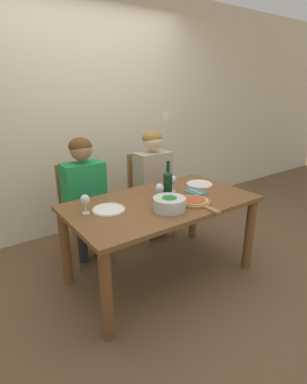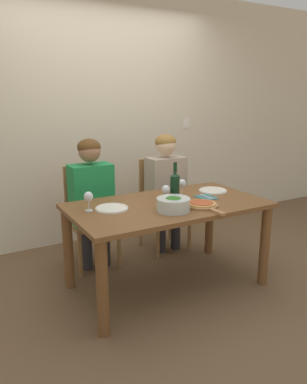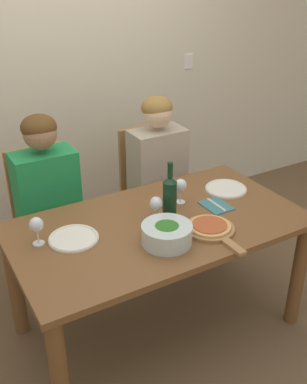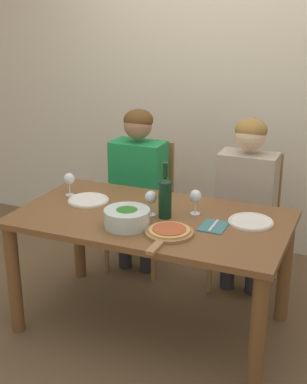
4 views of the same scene
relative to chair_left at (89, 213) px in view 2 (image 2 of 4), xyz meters
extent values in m
plane|color=brown|center=(0.40, -0.79, -0.50)|extent=(40.00, 40.00, 0.00)
cube|color=beige|center=(0.40, 0.60, 0.85)|extent=(10.00, 0.05, 2.70)
cube|color=white|center=(1.50, 0.58, 0.75)|extent=(0.08, 0.01, 0.12)
cube|color=brown|center=(0.40, -0.79, 0.22)|extent=(1.59, 0.87, 0.04)
cylinder|color=brown|center=(-0.33, -1.17, -0.15)|extent=(0.08, 0.08, 0.69)
cylinder|color=brown|center=(1.13, -1.17, -0.15)|extent=(0.08, 0.08, 0.69)
cylinder|color=brown|center=(-0.33, -0.41, -0.15)|extent=(0.08, 0.08, 0.69)
cylinder|color=brown|center=(1.13, -0.41, -0.15)|extent=(0.08, 0.08, 0.69)
cube|color=#9E7042|center=(0.00, -0.08, -0.08)|extent=(0.42, 0.42, 0.04)
cube|color=#9E7042|center=(0.00, 0.12, 0.19)|extent=(0.38, 0.03, 0.50)
cylinder|color=#9E7042|center=(-0.19, -0.27, -0.29)|extent=(0.04, 0.04, 0.40)
cylinder|color=#9E7042|center=(0.19, -0.27, -0.29)|extent=(0.04, 0.04, 0.40)
cylinder|color=#9E7042|center=(-0.19, 0.11, -0.29)|extent=(0.04, 0.04, 0.40)
cylinder|color=#9E7042|center=(0.19, 0.11, -0.29)|extent=(0.04, 0.04, 0.40)
cube|color=#9E7042|center=(0.80, -0.08, -0.08)|extent=(0.42, 0.42, 0.04)
cube|color=#9E7042|center=(0.80, 0.12, 0.19)|extent=(0.38, 0.03, 0.50)
cylinder|color=#9E7042|center=(0.61, -0.27, -0.29)|extent=(0.04, 0.04, 0.40)
cylinder|color=#9E7042|center=(0.99, -0.27, -0.29)|extent=(0.04, 0.04, 0.40)
cylinder|color=#9E7042|center=(0.61, 0.11, -0.29)|extent=(0.04, 0.04, 0.40)
cylinder|color=#9E7042|center=(0.99, 0.11, -0.29)|extent=(0.04, 0.04, 0.40)
cylinder|color=#28282D|center=(-0.09, -0.16, -0.28)|extent=(0.10, 0.10, 0.44)
cylinder|color=#28282D|center=(0.09, -0.16, -0.28)|extent=(0.10, 0.10, 0.44)
cube|color=#1E8C47|center=(0.00, -0.10, 0.21)|extent=(0.38, 0.22, 0.54)
cylinder|color=#1E8C47|center=(-0.20, -0.34, 0.06)|extent=(0.07, 0.31, 0.14)
cylinder|color=#1E8C47|center=(0.20, -0.34, 0.06)|extent=(0.07, 0.31, 0.14)
sphere|color=#9E7051|center=(0.00, -0.10, 0.60)|extent=(0.20, 0.20, 0.20)
ellipsoid|color=#563819|center=(0.00, -0.09, 0.64)|extent=(0.21, 0.21, 0.15)
cylinder|color=#28282D|center=(0.71, -0.16, -0.28)|extent=(0.10, 0.10, 0.44)
cylinder|color=#28282D|center=(0.89, -0.16, -0.28)|extent=(0.10, 0.10, 0.44)
cube|color=tan|center=(0.80, -0.10, 0.21)|extent=(0.38, 0.22, 0.54)
cylinder|color=tan|center=(0.60, -0.34, 0.06)|extent=(0.07, 0.31, 0.14)
cylinder|color=tan|center=(1.00, -0.34, 0.06)|extent=(0.07, 0.31, 0.14)
sphere|color=beige|center=(0.80, -0.10, 0.60)|extent=(0.20, 0.20, 0.20)
ellipsoid|color=olive|center=(0.80, -0.09, 0.64)|extent=(0.21, 0.21, 0.15)
cylinder|color=black|center=(0.48, -0.77, 0.34)|extent=(0.08, 0.08, 0.22)
cone|color=black|center=(0.48, -0.77, 0.47)|extent=(0.08, 0.08, 0.03)
cylinder|color=black|center=(0.48, -0.77, 0.52)|extent=(0.03, 0.03, 0.08)
cylinder|color=silver|center=(0.33, -0.98, 0.28)|extent=(0.26, 0.26, 0.10)
ellipsoid|color=#2D6B23|center=(0.33, -0.98, 0.29)|extent=(0.21, 0.21, 0.11)
cylinder|color=silver|center=(-0.06, -0.72, 0.24)|extent=(0.26, 0.26, 0.01)
torus|color=silver|center=(-0.06, -0.72, 0.25)|extent=(0.25, 0.25, 0.02)
cylinder|color=silver|center=(0.96, -0.66, 0.24)|extent=(0.26, 0.26, 0.01)
torus|color=silver|center=(0.96, -0.66, 0.25)|extent=(0.25, 0.25, 0.02)
cylinder|color=#9E7042|center=(0.59, -0.99, 0.24)|extent=(0.26, 0.26, 0.02)
cube|color=#9E7042|center=(0.59, -1.19, 0.24)|extent=(0.04, 0.14, 0.02)
cylinder|color=tan|center=(0.59, -0.99, 0.26)|extent=(0.22, 0.22, 0.01)
cylinder|color=#AD4C28|center=(0.59, -0.99, 0.27)|extent=(0.18, 0.18, 0.01)
cylinder|color=silver|center=(-0.23, -0.67, 0.24)|extent=(0.06, 0.06, 0.01)
cylinder|color=silver|center=(-0.23, -0.67, 0.28)|extent=(0.01, 0.01, 0.07)
ellipsoid|color=silver|center=(-0.23, -0.67, 0.35)|extent=(0.07, 0.07, 0.08)
ellipsoid|color=maroon|center=(-0.23, -0.67, 0.33)|extent=(0.06, 0.06, 0.03)
cylinder|color=silver|center=(0.62, -0.66, 0.24)|extent=(0.06, 0.06, 0.01)
cylinder|color=silver|center=(0.62, -0.66, 0.28)|extent=(0.01, 0.01, 0.07)
ellipsoid|color=silver|center=(0.62, -0.66, 0.35)|extent=(0.07, 0.07, 0.08)
ellipsoid|color=maroon|center=(0.62, -0.66, 0.33)|extent=(0.06, 0.06, 0.03)
cylinder|color=silver|center=(0.39, -0.78, 0.24)|extent=(0.06, 0.06, 0.01)
cylinder|color=silver|center=(0.39, -0.78, 0.28)|extent=(0.01, 0.01, 0.07)
ellipsoid|color=silver|center=(0.39, -0.78, 0.35)|extent=(0.07, 0.07, 0.08)
ellipsoid|color=maroon|center=(0.39, -0.78, 0.33)|extent=(0.06, 0.06, 0.03)
cube|color=#387075|center=(0.78, -0.80, 0.24)|extent=(0.14, 0.18, 0.01)
cube|color=silver|center=(0.78, -0.80, 0.24)|extent=(0.01, 0.17, 0.01)
camera|label=1|loc=(-1.03, -2.66, 1.15)|focal=28.00mm
camera|label=2|loc=(-1.13, -3.26, 1.09)|focal=35.00mm
camera|label=3|loc=(-0.68, -2.58, 1.48)|focal=42.00mm
camera|label=4|loc=(1.54, -3.44, 1.41)|focal=50.00mm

